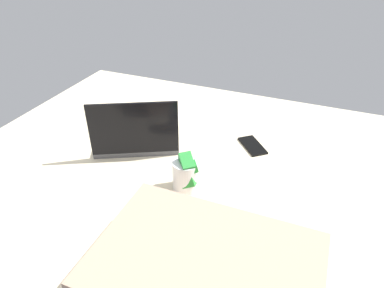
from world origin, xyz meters
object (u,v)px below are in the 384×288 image
Objects in this scene: laptop at (137,136)px; pillow at (205,275)px; cell_phone at (252,146)px; snack_cup at (186,175)px.

laptop is 0.77× the size of pillow.
pillow is at bearing -126.25° from cell_phone.
snack_cup reaches higher than pillow.
laptop is at bearing -47.06° from pillow.
cell_phone is at bearing -86.05° from pillow.
laptop is 2.85× the size of cell_phone.
snack_cup is 39.66cm from pillow.
snack_cup is at bearing -60.68° from pillow.
laptop is 34.07cm from snack_cup.
cell_phone is at bearing 173.88° from laptop.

